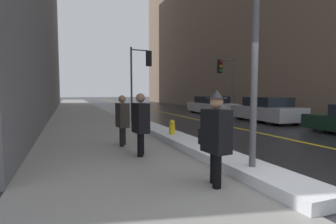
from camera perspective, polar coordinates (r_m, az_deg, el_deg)
ground_plane at (r=4.41m, az=25.45°, el=-17.45°), size 160.00×160.00×0.00m
sidewalk_slab at (r=17.89m, az=-17.70°, el=-0.95°), size 4.00×80.00×0.01m
road_centre_stripe at (r=19.19m, az=0.48°, el=-0.40°), size 0.16×80.00×0.00m
snow_bank_curb at (r=8.04m, az=3.35°, el=-6.40°), size 0.85×9.71×0.21m
lamp_post at (r=5.20m, az=18.48°, el=15.24°), size 0.28×0.28×4.28m
traffic_light_near at (r=15.67m, az=-5.74°, el=9.57°), size 1.31×0.40×4.18m
traffic_light_far at (r=18.26m, az=12.35°, el=8.12°), size 1.31×0.32×3.91m
pedestrian_in_fedora at (r=4.52m, az=10.32°, el=-4.78°), size 0.35×0.73×1.64m
pedestrian_nearside at (r=6.57m, az=-5.98°, el=-2.05°), size 0.36×0.54×1.58m
pedestrian_trailing at (r=7.86m, az=-9.89°, el=-1.29°), size 0.34×0.52×1.51m
parked_car_silver at (r=15.09m, az=20.59°, el=0.39°), size 1.97×4.18×1.32m
parked_car_white at (r=19.64m, az=9.36°, el=1.41°), size 1.91×4.16×1.28m
fire_hydrant at (r=8.68m, az=0.87°, el=-3.98°), size 0.20×0.20×0.70m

